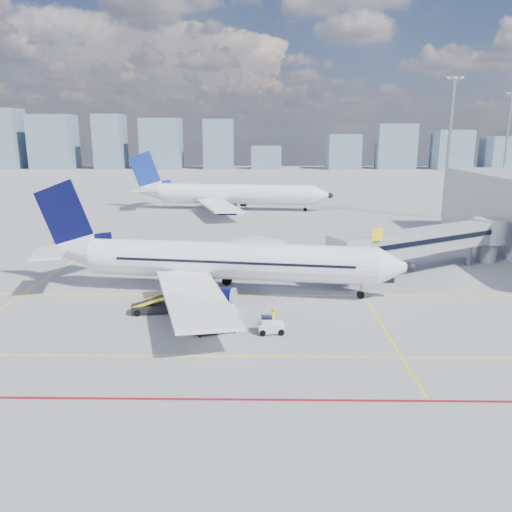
{
  "coord_description": "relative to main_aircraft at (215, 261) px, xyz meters",
  "views": [
    {
      "loc": [
        4.05,
        -39.08,
        15.6
      ],
      "look_at": [
        3.33,
        8.01,
        4.0
      ],
      "focal_mm": 35.0,
      "sensor_mm": 36.0,
      "label": 1
    }
  ],
  "objects": [
    {
      "name": "baggage_tug",
      "position": [
        5.4,
        -10.8,
        -2.55
      ],
      "size": [
        2.13,
        1.41,
        1.41
      ],
      "rotation": [
        0.0,
        0.0,
        0.09
      ],
      "color": "white",
      "rests_on": "ground"
    },
    {
      "name": "belt_loader",
      "position": [
        -4.59,
        -6.14,
        -2.59
      ],
      "size": [
        6.14,
        2.36,
        2.46
      ],
      "rotation": [
        0.0,
        0.0,
        0.17
      ],
      "color": "black",
      "rests_on": "ground"
    },
    {
      "name": "apron_markings",
      "position": [
        0.24,
        -13.01,
        -3.22
      ],
      "size": [
        90.0,
        35.12,
        0.01
      ],
      "color": "yellow",
      "rests_on": "ground"
    },
    {
      "name": "second_aircraft",
      "position": [
        -2.7,
        56.07,
        -0.01
      ],
      "size": [
        42.9,
        37.29,
        12.56
      ],
      "rotation": [
        0.0,
        0.0,
        -0.12
      ],
      "color": "white",
      "rests_on": "ground"
    },
    {
      "name": "floodlight_mast_ne",
      "position": [
        38.82,
        45.9,
        10.37
      ],
      "size": [
        3.2,
        0.61,
        25.45
      ],
      "color": "gray",
      "rests_on": "ground"
    },
    {
      "name": "ramp_worker",
      "position": [
        5.73,
        -9.86,
        -2.29
      ],
      "size": [
        0.65,
        0.79,
        1.86
      ],
      "primitive_type": "imported",
      "rotation": [
        0.0,
        0.0,
        1.23
      ],
      "color": "gold",
      "rests_on": "ground"
    },
    {
      "name": "floodlight_mast_far",
      "position": [
        65.82,
        80.9,
        10.37
      ],
      "size": [
        3.2,
        0.61,
        25.45
      ],
      "color": "gray",
      "rests_on": "ground"
    },
    {
      "name": "main_aircraft",
      "position": [
        0.0,
        0.0,
        0.0
      ],
      "size": [
        38.09,
        33.07,
        11.16
      ],
      "rotation": [
        0.0,
        0.0,
        -0.14
      ],
      "color": "white",
      "rests_on": "ground"
    },
    {
      "name": "distant_skyline",
      "position": [
        -25.33,
        180.9,
        7.42
      ],
      "size": [
        240.72,
        15.66,
        26.45
      ],
      "color": "slate",
      "rests_on": "ground"
    },
    {
      "name": "jet_bridge",
      "position": [
        24.32,
        7.81,
        0.52
      ],
      "size": [
        23.55,
        15.78,
        6.3
      ],
      "color": "gray",
      "rests_on": "ground"
    },
    {
      "name": "ground",
      "position": [
        0.82,
        -9.1,
        -3.22
      ],
      "size": [
        420.0,
        420.0,
        0.0
      ],
      "primitive_type": "plane",
      "color": "gray",
      "rests_on": "ground"
    },
    {
      "name": "cargo_dolly",
      "position": [
        1.0,
        -10.59,
        -2.14
      ],
      "size": [
        3.93,
        2.71,
        1.98
      ],
      "rotation": [
        0.0,
        0.0,
        0.34
      ],
      "color": "black",
      "rests_on": "ground"
    }
  ]
}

